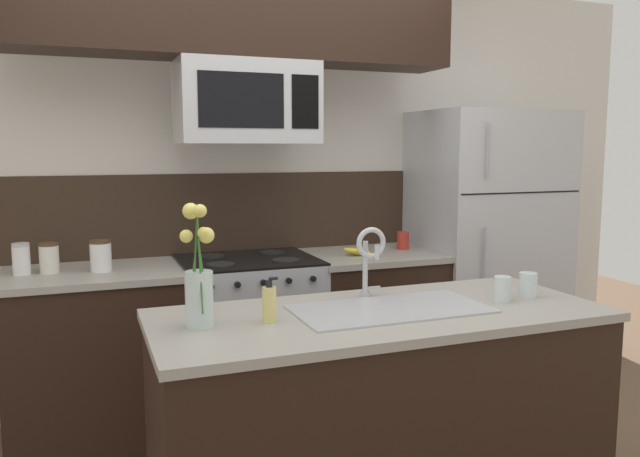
{
  "coord_description": "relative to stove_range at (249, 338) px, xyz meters",
  "views": [
    {
      "loc": [
        -0.86,
        -2.47,
        1.54
      ],
      "look_at": [
        0.2,
        0.27,
        1.16
      ],
      "focal_mm": 35.0,
      "sensor_mm": 36.0,
      "label": 1
    }
  ],
  "objects": [
    {
      "name": "rear_partition",
      "position": [
        0.3,
        0.38,
        0.84
      ],
      "size": [
        5.2,
        0.1,
        2.6
      ],
      "primitive_type": "cube",
      "color": "silver",
      "rests_on": "ground"
    },
    {
      "name": "splash_band",
      "position": [
        -0.0,
        0.32,
        0.69
      ],
      "size": [
        3.28,
        0.01,
        0.48
      ],
      "primitive_type": "cube",
      "color": "#332319",
      "rests_on": "rear_partition"
    },
    {
      "name": "back_counter_left",
      "position": [
        -0.82,
        0.0,
        -0.01
      ],
      "size": [
        0.9,
        0.65,
        0.91
      ],
      "color": "black",
      "rests_on": "ground"
    },
    {
      "name": "back_counter_right",
      "position": [
        0.77,
        0.0,
        -0.01
      ],
      "size": [
        0.8,
        0.65,
        0.91
      ],
      "color": "black",
      "rests_on": "ground"
    },
    {
      "name": "stove_range",
      "position": [
        0.0,
        0.0,
        0.0
      ],
      "size": [
        0.76,
        0.64,
        0.93
      ],
      "color": "#B7BABF",
      "rests_on": "ground"
    },
    {
      "name": "microwave",
      "position": [
        0.0,
        -0.02,
        1.32
      ],
      "size": [
        0.74,
        0.4,
        0.44
      ],
      "color": "#B7BABF"
    },
    {
      "name": "upper_cabinet_band",
      "position": [
        -0.05,
        -0.05,
        1.84
      ],
      "size": [
        2.41,
        0.34,
        0.6
      ],
      "primitive_type": "cube",
      "color": "black"
    },
    {
      "name": "refrigerator",
      "position": [
        1.6,
        0.02,
        0.42
      ],
      "size": [
        0.89,
        0.74,
        1.77
      ],
      "color": "#B7BABF",
      "rests_on": "ground"
    },
    {
      "name": "storage_jar_tall",
      "position": [
        -1.15,
        0.02,
        0.53
      ],
      "size": [
        0.08,
        0.08,
        0.16
      ],
      "color": "silver",
      "rests_on": "back_counter_left"
    },
    {
      "name": "storage_jar_medium",
      "position": [
        -1.03,
        0.03,
        0.53
      ],
      "size": [
        0.1,
        0.1,
        0.15
      ],
      "color": "silver",
      "rests_on": "back_counter_left"
    },
    {
      "name": "storage_jar_short",
      "position": [
        -0.78,
        -0.02,
        0.53
      ],
      "size": [
        0.11,
        0.11,
        0.16
      ],
      "color": "silver",
      "rests_on": "back_counter_left"
    },
    {
      "name": "banana_bunch",
      "position": [
        0.66,
        -0.06,
        0.47
      ],
      "size": [
        0.19,
        0.13,
        0.08
      ],
      "color": "yellow",
      "rests_on": "back_counter_right"
    },
    {
      "name": "coffee_tin",
      "position": [
        1.01,
        0.05,
        0.5
      ],
      "size": [
        0.08,
        0.08,
        0.11
      ],
      "primitive_type": "cylinder",
      "color": "#B22D23",
      "rests_on": "back_counter_right"
    },
    {
      "name": "island_counter",
      "position": [
        0.21,
        -1.25,
        -0.01
      ],
      "size": [
        1.77,
        0.74,
        0.91
      ],
      "color": "black",
      "rests_on": "ground"
    },
    {
      "name": "kitchen_sink",
      "position": [
        0.25,
        -1.25,
        0.38
      ],
      "size": [
        0.76,
        0.39,
        0.16
      ],
      "color": "#ADAFB5",
      "rests_on": "island_counter"
    },
    {
      "name": "sink_faucet",
      "position": [
        0.25,
        -1.06,
        0.65
      ],
      "size": [
        0.14,
        0.14,
        0.31
      ],
      "color": "#B7BABF",
      "rests_on": "island_counter"
    },
    {
      "name": "dish_soap_bottle",
      "position": [
        -0.24,
        -1.25,
        0.52
      ],
      "size": [
        0.06,
        0.05,
        0.16
      ],
      "color": "#DBCC75",
      "rests_on": "island_counter"
    },
    {
      "name": "drinking_glass",
      "position": [
        0.74,
        -1.3,
        0.5
      ],
      "size": [
        0.07,
        0.07,
        0.11
      ],
      "color": "silver",
      "rests_on": "island_counter"
    },
    {
      "name": "spare_glass",
      "position": [
        0.9,
        -1.27,
        0.5
      ],
      "size": [
        0.08,
        0.08,
        0.11
      ],
      "color": "silver",
      "rests_on": "island_counter"
    },
    {
      "name": "flower_vase",
      "position": [
        -0.49,
        -1.22,
        0.59
      ],
      "size": [
        0.12,
        0.14,
        0.44
      ],
      "color": "silver",
      "rests_on": "island_counter"
    }
  ]
}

